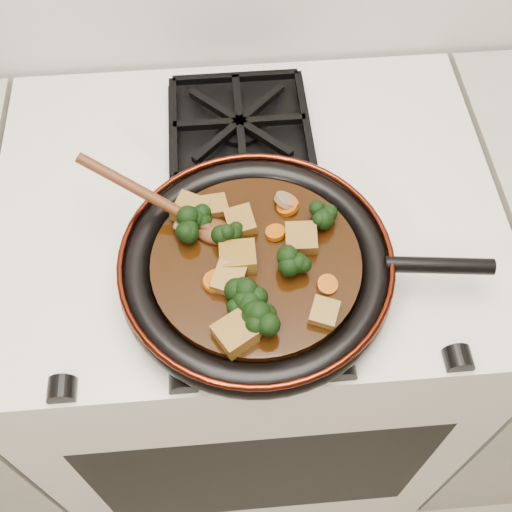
{
  "coord_description": "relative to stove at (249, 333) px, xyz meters",
  "views": [
    {
      "loc": [
        -0.03,
        1.1,
        1.66
      ],
      "look_at": [
        0.0,
        1.55,
        0.97
      ],
      "focal_mm": 45.0,
      "sensor_mm": 36.0,
      "label": 1
    }
  ],
  "objects": [
    {
      "name": "carrot_coin_0",
      "position": [
        -0.05,
        -0.17,
        0.51
      ],
      "size": [
        0.03,
        0.03,
        0.02
      ],
      "primitive_type": "cylinder",
      "rotation": [
        -0.07,
        0.22,
        0.0
      ],
      "color": "#A64404",
      "rests_on": "braising_sauce"
    },
    {
      "name": "burner_grate_back",
      "position": [
        0.0,
        0.14,
        0.46
      ],
      "size": [
        0.23,
        0.23,
        0.03
      ],
      "primitive_type": null,
      "color": "black",
      "rests_on": "stove"
    },
    {
      "name": "skillet",
      "position": [
        0.0,
        -0.14,
        0.49
      ],
      "size": [
        0.49,
        0.36,
        0.05
      ],
      "rotation": [
        0.0,
        0.0,
        -0.11
      ],
      "color": "black",
      "rests_on": "burner_grate_front"
    },
    {
      "name": "broccoli_floret_3",
      "position": [
        -0.08,
        -0.09,
        0.52
      ],
      "size": [
        0.08,
        0.08,
        0.07
      ],
      "primitive_type": null,
      "rotation": [
        -0.08,
        -0.14,
        1.28
      ],
      "color": "black",
      "rests_on": "braising_sauce"
    },
    {
      "name": "tofu_cube_2",
      "position": [
        -0.01,
        -0.09,
        0.52
      ],
      "size": [
        0.04,
        0.05,
        0.03
      ],
      "primitive_type": "cube",
      "rotation": [
        -0.11,
        -0.07,
        1.75
      ],
      "color": "brown",
      "rests_on": "braising_sauce"
    },
    {
      "name": "tofu_cube_1",
      "position": [
        -0.02,
        -0.14,
        0.52
      ],
      "size": [
        0.05,
        0.05,
        0.03
      ],
      "primitive_type": "cube",
      "rotation": [
        -0.04,
        0.09,
        1.56
      ],
      "color": "brown",
      "rests_on": "braising_sauce"
    },
    {
      "name": "carrot_coin_1",
      "position": [
        -0.05,
        -0.17,
        0.51
      ],
      "size": [
        0.03,
        0.03,
        0.02
      ],
      "primitive_type": "cylinder",
      "rotation": [
        0.1,
        0.27,
        0.0
      ],
      "color": "#A64404",
      "rests_on": "braising_sauce"
    },
    {
      "name": "mushroom_slice_1",
      "position": [
        -0.01,
        -0.24,
        0.52
      ],
      "size": [
        0.04,
        0.04,
        0.03
      ],
      "primitive_type": "cylinder",
      "rotation": [
        0.8,
        0.0,
        2.53
      ],
      "color": "#7B6447",
      "rests_on": "braising_sauce"
    },
    {
      "name": "mushroom_slice_2",
      "position": [
        -0.08,
        -0.09,
        0.52
      ],
      "size": [
        0.05,
        0.05,
        0.03
      ],
      "primitive_type": "cylinder",
      "rotation": [
        0.89,
        0.0,
        2.54
      ],
      "color": "#7B6447",
      "rests_on": "braising_sauce"
    },
    {
      "name": "tofu_cube_6",
      "position": [
        0.06,
        -0.12,
        0.52
      ],
      "size": [
        0.05,
        0.05,
        0.03
      ],
      "primitive_type": "cube",
      "rotation": [
        -0.05,
        -0.07,
        1.5
      ],
      "color": "brown",
      "rests_on": "braising_sauce"
    },
    {
      "name": "tofu_cube_0",
      "position": [
        -0.08,
        -0.06,
        0.52
      ],
      "size": [
        0.06,
        0.06,
        0.03
      ],
      "primitive_type": "cube",
      "rotation": [
        0.08,
        -0.09,
        1.11
      ],
      "color": "brown",
      "rests_on": "braising_sauce"
    },
    {
      "name": "mushroom_slice_0",
      "position": [
        0.05,
        -0.05,
        0.52
      ],
      "size": [
        0.05,
        0.05,
        0.02
      ],
      "primitive_type": "cylinder",
      "rotation": [
        0.56,
        0.0,
        2.19
      ],
      "color": "#7B6447",
      "rests_on": "braising_sauce"
    },
    {
      "name": "braising_sauce",
      "position": [
        0.0,
        -0.14,
        0.5
      ],
      "size": [
        0.28,
        0.28,
        0.02
      ],
      "primitive_type": "cylinder",
      "color": "black",
      "rests_on": "skillet"
    },
    {
      "name": "broccoli_floret_7",
      "position": [
        -0.03,
        -0.11,
        0.52
      ],
      "size": [
        0.06,
        0.06,
        0.06
      ],
      "primitive_type": null,
      "rotation": [
        0.07,
        0.07,
        1.67
      ],
      "color": "black",
      "rests_on": "braising_sauce"
    },
    {
      "name": "carrot_coin_4",
      "position": [
        0.03,
        -0.11,
        0.51
      ],
      "size": [
        0.03,
        0.03,
        0.01
      ],
      "primitive_type": "cylinder",
      "rotation": [
        -0.13,
        -0.1,
        0.0
      ],
      "color": "#A64404",
      "rests_on": "braising_sauce"
    },
    {
      "name": "broccoli_floret_6",
      "position": [
        -0.07,
        -0.08,
        0.52
      ],
      "size": [
        0.07,
        0.06,
        0.06
      ],
      "primitive_type": null,
      "rotation": [
        0.06,
        -0.15,
        3.07
      ],
      "color": "black",
      "rests_on": "braising_sauce"
    },
    {
      "name": "carrot_coin_2",
      "position": [
        0.05,
        -0.06,
        0.51
      ],
      "size": [
        0.03,
        0.03,
        0.02
      ],
      "primitive_type": "cylinder",
      "rotation": [
        -0.08,
        -0.3,
        0.0
      ],
      "color": "#A64404",
      "rests_on": "braising_sauce"
    },
    {
      "name": "broccoli_floret_1",
      "position": [
        0.0,
        -0.24,
        0.52
      ],
      "size": [
        0.08,
        0.07,
        0.08
      ],
      "primitive_type": null,
      "rotation": [
        -0.24,
        -0.14,
        1.66
      ],
      "color": "black",
      "rests_on": "braising_sauce"
    },
    {
      "name": "tofu_cube_7",
      "position": [
        -0.05,
        -0.06,
        0.52
      ],
      "size": [
        0.04,
        0.04,
        0.03
      ],
      "primitive_type": "cube",
      "rotation": [
        0.11,
        0.11,
        0.19
      ],
      "color": "brown",
      "rests_on": "braising_sauce"
    },
    {
      "name": "broccoli_floret_2",
      "position": [
        0.05,
        -0.16,
        0.52
      ],
      "size": [
        0.08,
        0.09,
        0.07
      ],
      "primitive_type": null,
      "rotation": [
        -0.1,
        0.15,
        0.86
      ],
      "color": "black",
      "rests_on": "braising_sauce"
    },
    {
      "name": "tofu_cube_3",
      "position": [
        0.08,
        -0.23,
        0.52
      ],
      "size": [
        0.04,
        0.05,
        0.02
      ],
      "primitive_type": "cube",
      "rotation": [
        0.04,
        -0.1,
        1.19
      ],
      "color": "brown",
      "rests_on": "braising_sauce"
    },
    {
      "name": "broccoli_floret_0",
      "position": [
        0.09,
        -0.09,
        0.52
      ],
      "size": [
        0.08,
        0.08,
        0.07
      ],
      "primitive_type": null,
      "rotation": [
        0.22,
        -0.16,
        0.29
      ],
      "color": "black",
      "rests_on": "braising_sauce"
    },
    {
      "name": "tofu_cube_5",
      "position": [
        -0.04,
        -0.17,
        0.52
      ],
      "size": [
        0.05,
        0.05,
        0.03
      ],
      "primitive_type": "cube",
      "rotation": [
        0.12,
        -0.1,
        1.2
      ],
      "color": "brown",
      "rests_on": "braising_sauce"
    },
    {
      "name": "wooden_spoon",
      "position": [
        -0.09,
        -0.07,
        0.53
      ],
      "size": [
        0.13,
        0.08,
        0.2
      ],
      "rotation": [
        0.0,
        0.0,
        2.69
      ],
      "color": "#4F2511",
      "rests_on": "braising_sauce"
    },
    {
      "name": "stove",
      "position": [
        0.0,
        0.0,
        0.0
      ],
      "size": [
        0.76,
        0.6,
        0.9
      ],
      "primitive_type": "cube",
      "color": "silver",
      "rests_on": "ground"
    },
    {
      "name": "burner_grate_front",
      "position": [
        0.0,
        -0.14,
        0.46
      ],
      "size": [
        0.23,
        0.23,
        0.03
      ],
      "primitive_type": null,
      "color": "black",
      "rests_on": "stove"
    },
    {
      "name": "broccoli_floret_4",
      "position": [
        -0.01,
        -0.2,
        0.52
      ],
      "size": [
        0.08,
        0.08,
        0.07
      ],
      "primitive_type": null,
      "rotation": [
        -0.19,
        0.17,
        1.26
      ],
      "color": "black",
      "rests_on": "braising_sauce"
    },
    {
      "name": "tofu_cube_4",
      "position": [
        -0.03,
        -0.25,
        0.52
      ],
      "size": [
        0.06,
        0.06,
        0.03
      ],
      "primitive_type": "cube",
      "rotation": [
        -0.03,
        0.06,
        2.1
      ],
      "color": "brown",
      "rests_on": "braising_sauce"
    },
    {
      "name": "carrot_coin_3",
      "position": [
        0.09,
        -0.19,
        0.51
      ],
      "size": [
        0.03,
        0.03,
        0.02
      ],
      "primitive_type": "cylinder",
      "rotation": [
        0.29,
        0.11,
        0.0
      ],
      "color": "#A64404",
      "rests_on": "braising_sauce"
    },
    {
      "name": "broccoli_floret_5",
      "position": [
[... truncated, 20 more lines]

